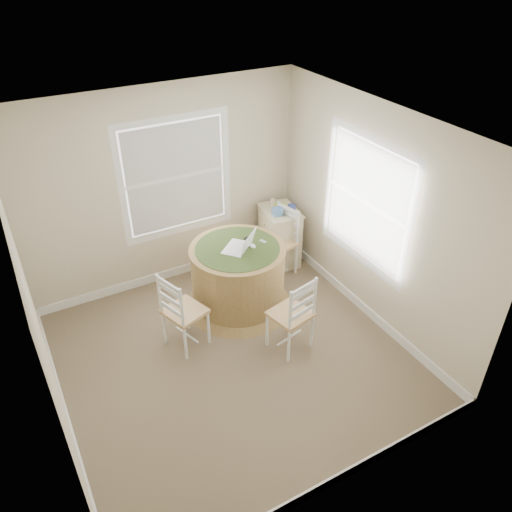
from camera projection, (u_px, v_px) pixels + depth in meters
room at (237, 249)px, 5.06m from camera, size 3.64×3.64×2.64m
round_table at (238, 274)px, 6.14m from camera, size 1.34×1.34×0.84m
chair_left at (185, 311)px, 5.52m from camera, size 0.51×0.53×0.95m
chair_near at (290, 314)px, 5.48m from camera, size 0.50×0.48×0.95m
chair_right at (278, 243)px, 6.71m from camera, size 0.48×0.50×0.95m
laptop at (239, 246)px, 5.90m from camera, size 0.48×0.48×0.25m
mouse at (252, 246)px, 5.96m from camera, size 0.10×0.12×0.04m
phone at (263, 242)px, 6.06m from camera, size 0.07×0.10×0.02m
keys at (247, 239)px, 6.10m from camera, size 0.07×0.07×0.02m
corner_chest at (279, 236)px, 6.98m from camera, size 0.54×0.67×0.82m
tissue_box at (277, 212)px, 6.61m from camera, size 0.14×0.14×0.10m
box_yellow at (281, 206)px, 6.79m from camera, size 0.16×0.12×0.06m
box_blue at (292, 209)px, 6.66m from camera, size 0.09×0.09×0.12m
cup_cream at (272, 202)px, 6.86m from camera, size 0.07×0.07×0.09m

